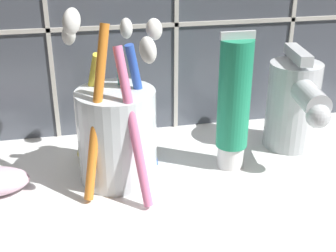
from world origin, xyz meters
The scene contains 4 objects.
sink_counter centered at (0.00, 0.00, 1.00)cm, with size 59.90×33.22×2.00cm, color white.
toothbrush_cup centered at (-7.12, 4.67, 7.43)cm, with size 10.59×14.97×18.94cm.
toothpaste_tube centered at (5.20, 4.69, 9.48)cm, with size 3.58×3.41×15.05cm.
sink_faucet centered at (13.59, 7.48, 7.67)cm, with size 5.99×11.93×11.81cm.
Camera 1 is at (-10.57, -38.47, 27.70)cm, focal length 50.00 mm.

